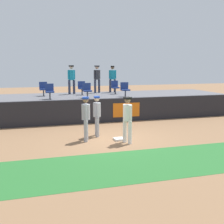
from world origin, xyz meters
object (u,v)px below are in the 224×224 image
seat_back_left (43,88)px  spectator_casual (113,77)px  first_base (119,139)px  player_runner_visitor (97,113)px  player_coach_visitor (86,116)px  seat_front_left (50,90)px  seat_front_right (125,89)px  spectator_capped (71,77)px  seat_front_center (87,90)px  seat_back_right (115,86)px  seat_back_center (82,87)px  player_fielder_home (127,117)px  spectator_hooded (97,77)px

seat_back_left → spectator_casual: size_ratio=0.47×
first_base → spectator_casual: 8.60m
first_base → player_runner_visitor: player_runner_visitor is taller
player_coach_visitor → seat_front_left: (-1.00, 4.92, 0.62)m
seat_front_right → seat_back_left: size_ratio=1.00×
player_runner_visitor → seat_front_left: 4.62m
seat_back_left → spectator_capped: spectator_capped is taller
seat_front_center → seat_back_right: same height
seat_front_left → spectator_casual: bearing=32.8°
seat_front_right → seat_back_left: same height
player_coach_visitor → seat_back_right: size_ratio=2.11×
seat_front_center → seat_back_right: (2.21, 1.80, -0.00)m
player_coach_visitor → seat_back_right: (3.29, 6.72, 0.62)m
seat_back_right → spectator_capped: size_ratio=0.46×
first_base → seat_back_right: (1.98, 6.99, 1.60)m
seat_back_center → player_fielder_home: bearing=-87.3°
spectator_capped → player_fielder_home: bearing=80.1°
player_coach_visitor → seat_front_right: bearing=161.2°
player_runner_visitor → player_fielder_home: bearing=38.3°
seat_back_left → seat_front_center: bearing=-37.9°
seat_front_center → seat_front_right: size_ratio=1.00×
seat_back_center → player_coach_visitor: bearing=-99.4°
seat_back_right → spectator_capped: bearing=167.6°
first_base → spectator_casual: (2.13, 8.05, 2.17)m
seat_front_center → spectator_casual: spectator_casual is taller
first_base → player_coach_visitor: bearing=168.3°
seat_front_right → spectator_hooded: bearing=110.3°
player_fielder_home → spectator_capped: spectator_capped is taller
seat_front_center → player_coach_visitor: bearing=-102.4°
first_base → spectator_hooded: size_ratio=0.22×
seat_front_right → spectator_hooded: 2.99m
player_fielder_home → spectator_casual: 8.86m
seat_back_center → seat_front_left: (-2.12, -1.80, 0.00)m
player_fielder_home → player_runner_visitor: bearing=-167.1°
seat_front_center → seat_back_center: same height
player_coach_visitor → seat_front_right: (3.35, 4.92, 0.62)m
seat_back_center → seat_front_left: size_ratio=1.00×
player_fielder_home → seat_front_left: bearing=-175.0°
first_base → seat_back_center: 7.18m
player_fielder_home → player_coach_visitor: (-1.47, 0.78, -0.02)m
first_base → player_coach_visitor: (-1.30, 0.27, 0.99)m
player_coach_visitor → seat_back_left: 6.86m
player_fielder_home → spectator_casual: spectator_casual is taller
player_runner_visitor → spectator_capped: spectator_capped is taller
seat_front_center → seat_back_center: bearing=88.9°
spectator_hooded → spectator_casual: size_ratio=1.01×
first_base → seat_front_left: (-2.31, 5.19, 1.60)m
spectator_casual → player_coach_visitor: bearing=87.2°
player_runner_visitor → spectator_capped: bearing=-172.8°
player_coach_visitor → seat_back_center: (1.11, 6.72, 0.62)m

